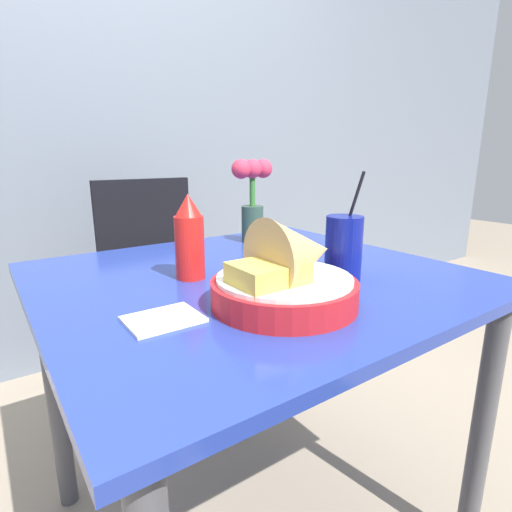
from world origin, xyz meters
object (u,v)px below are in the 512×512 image
(ketchup_bottle, at_px, (189,238))
(flower_vase, at_px, (252,195))
(food_basket, at_px, (289,274))
(chair_far_window, at_px, (155,271))
(drink_cup, at_px, (343,250))

(ketchup_bottle, bearing_deg, flower_vase, 35.69)
(food_basket, xyz_separation_m, ketchup_bottle, (-0.08, 0.26, 0.03))
(ketchup_bottle, bearing_deg, chair_far_window, 75.56)
(food_basket, height_order, ketchup_bottle, ketchup_bottle)
(drink_cup, relative_size, flower_vase, 0.92)
(chair_far_window, xyz_separation_m, ketchup_bottle, (-0.19, -0.74, 0.29))
(drink_cup, xyz_separation_m, flower_vase, (0.06, 0.45, 0.08))
(food_basket, xyz_separation_m, drink_cup, (0.20, 0.05, 0.01))
(food_basket, bearing_deg, chair_far_window, 83.51)
(chair_far_window, xyz_separation_m, flower_vase, (0.15, -0.50, 0.35))
(food_basket, bearing_deg, ketchup_bottle, 106.76)
(drink_cup, distance_m, flower_vase, 0.46)
(flower_vase, bearing_deg, ketchup_bottle, -144.31)
(ketchup_bottle, relative_size, drink_cup, 0.80)
(chair_far_window, bearing_deg, flower_vase, -73.25)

